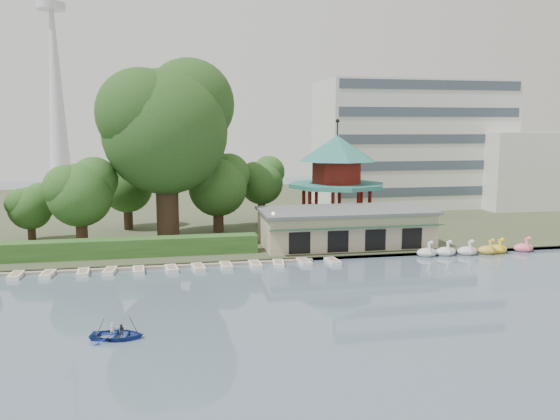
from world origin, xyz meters
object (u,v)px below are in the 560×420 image
object	(u,v)px
pavilion	(337,172)
big_tree	(167,123)
dock	(135,267)
boathouse	(345,227)
rowboat_with_passengers	(117,331)

from	to	relation	value
pavilion	big_tree	bearing A→B (deg)	-169.72
dock	boathouse	size ratio (longest dim) A/B	1.83
boathouse	dock	bearing A→B (deg)	-167.76
boathouse	big_tree	xyz separation A→B (m)	(-18.81, 6.25, 11.22)
pavilion	rowboat_with_passengers	xyz separation A→B (m)	(-23.86, -32.44, -7.01)
dock	boathouse	bearing A→B (deg)	12.24
boathouse	big_tree	world-z (taller)	big_tree
pavilion	rowboat_with_passengers	distance (m)	40.88
boathouse	rowboat_with_passengers	world-z (taller)	boathouse
boathouse	rowboat_with_passengers	distance (m)	31.37
dock	big_tree	distance (m)	17.70
dock	pavilion	size ratio (longest dim) A/B	2.52
pavilion	big_tree	size ratio (longest dim) A/B	0.66
pavilion	big_tree	distance (m)	22.02
boathouse	rowboat_with_passengers	size ratio (longest dim) A/B	3.64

